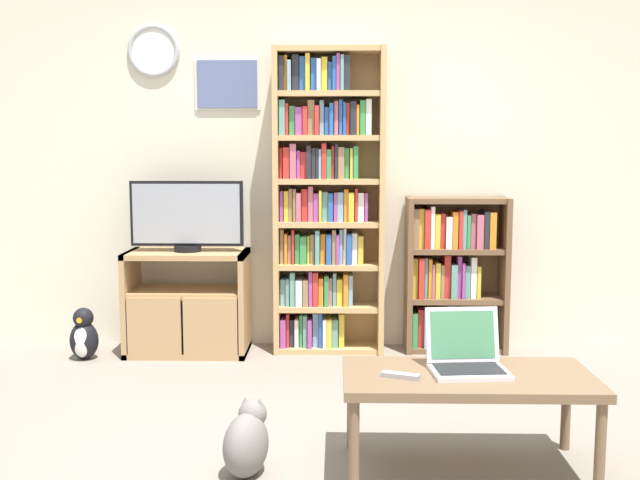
% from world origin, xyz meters
% --- Properties ---
extents(ground_plane, '(18.00, 18.00, 0.00)m').
position_xyz_m(ground_plane, '(0.00, 0.00, 0.00)').
color(ground_plane, gray).
extents(wall_back, '(5.94, 0.09, 2.60)m').
position_xyz_m(wall_back, '(-0.01, 2.09, 1.31)').
color(wall_back, beige).
rests_on(wall_back, ground_plane).
extents(tv_stand, '(0.80, 0.43, 0.69)m').
position_xyz_m(tv_stand, '(-0.93, 1.81, 0.35)').
color(tv_stand, tan).
rests_on(tv_stand, ground_plane).
extents(television, '(0.74, 0.18, 0.47)m').
position_xyz_m(television, '(-0.93, 1.81, 0.93)').
color(television, black).
rests_on(television, tv_stand).
extents(bookshelf_tall, '(0.73, 0.29, 2.03)m').
position_xyz_m(bookshelf_tall, '(-0.02, 1.92, 1.02)').
color(bookshelf_tall, tan).
rests_on(bookshelf_tall, ground_plane).
extents(bookshelf_short, '(0.68, 0.26, 1.05)m').
position_xyz_m(bookshelf_short, '(0.84, 1.93, 0.52)').
color(bookshelf_short, brown).
rests_on(bookshelf_short, ground_plane).
extents(coffee_table, '(1.06, 0.53, 0.42)m').
position_xyz_m(coffee_table, '(0.63, -0.00, 0.38)').
color(coffee_table, brown).
rests_on(coffee_table, ground_plane).
extents(laptop, '(0.34, 0.31, 0.26)m').
position_xyz_m(laptop, '(0.63, 0.05, 0.48)').
color(laptop, silver).
rests_on(laptop, coffee_table).
extents(remote_near_laptop, '(0.17, 0.10, 0.02)m').
position_xyz_m(remote_near_laptop, '(0.33, -0.06, 0.43)').
color(remote_near_laptop, '#99999E').
rests_on(remote_near_laptop, coffee_table).
extents(cat, '(0.25, 0.54, 0.32)m').
position_xyz_m(cat, '(-0.31, -0.09, 0.15)').
color(cat, slate).
rests_on(cat, ground_plane).
extents(penguin_figurine, '(0.18, 0.17, 0.34)m').
position_xyz_m(penguin_figurine, '(-1.59, 1.63, 0.16)').
color(penguin_figurine, black).
rests_on(penguin_figurine, ground_plane).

